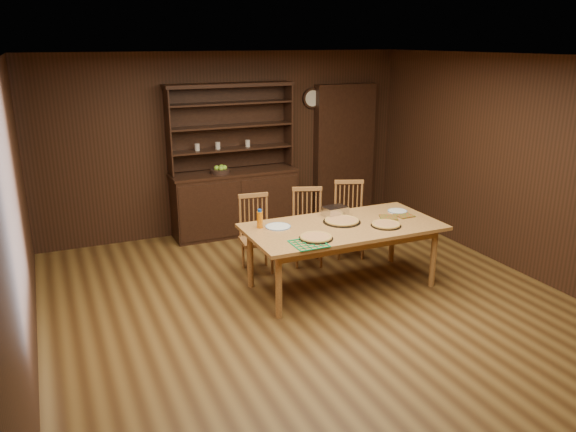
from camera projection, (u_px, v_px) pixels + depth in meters
name	position (u px, v px, depth m)	size (l,w,h in m)	color
floor	(319.00, 310.00, 5.97)	(6.00, 6.00, 0.00)	brown
room_shell	(321.00, 165.00, 5.49)	(6.00, 6.00, 6.00)	silver
china_hutch	(234.00, 194.00, 8.19)	(1.84, 0.52, 2.17)	black
doorway	(344.00, 151.00, 8.91)	(1.00, 0.18, 2.10)	black
wall_clock	(312.00, 98.00, 8.49)	(0.30, 0.05, 0.30)	black
dining_table	(343.00, 231.00, 6.35)	(2.20, 1.10, 0.75)	#C68745
chair_left	(256.00, 231.00, 6.90)	(0.43, 0.41, 0.96)	#A36B38
chair_center	(308.00, 224.00, 7.12)	(0.50, 0.49, 0.98)	#A36B38
chair_right	(349.00, 216.00, 7.40)	(0.52, 0.51, 0.99)	#A36B38
pizza_left	(316.00, 237.00, 5.89)	(0.36, 0.36, 0.04)	black
pizza_right	(386.00, 225.00, 6.30)	(0.34, 0.34, 0.04)	black
pizza_center	(342.00, 221.00, 6.43)	(0.43, 0.43, 0.04)	black
cooling_rack	(309.00, 244.00, 5.74)	(0.33, 0.33, 0.01)	#0B984E
plate_left	(278.00, 227.00, 6.26)	(0.29, 0.29, 0.02)	white
plate_right	(397.00, 211.00, 6.82)	(0.24, 0.24, 0.02)	white
foil_dish	(335.00, 211.00, 6.66)	(0.28, 0.20, 0.11)	white
juice_bottle	(260.00, 219.00, 6.22)	(0.07, 0.07, 0.21)	orange
pot_holder_a	(404.00, 215.00, 6.66)	(0.19, 0.19, 0.01)	red
pot_holder_b	(388.00, 217.00, 6.59)	(0.20, 0.20, 0.02)	red
fruit_bowl	(220.00, 170.00, 7.93)	(0.28, 0.28, 0.12)	black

